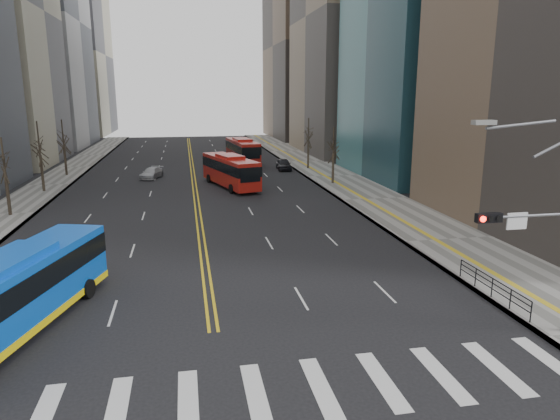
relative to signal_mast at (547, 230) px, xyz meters
name	(u,v)px	position (x,y,z in m)	size (l,w,h in m)	color
ground	(222,398)	(-13.77, -2.00, -4.86)	(220.00, 220.00, 0.00)	black
sidewalk_right	(333,176)	(3.73, 43.00, -4.78)	(7.00, 130.00, 0.15)	slate
sidewalk_left	(49,185)	(-30.27, 43.00, -4.78)	(5.00, 130.00, 0.15)	slate
crosswalk	(222,398)	(-13.77, -2.00, -4.85)	(26.70, 4.00, 0.01)	silver
centerline	(192,169)	(-13.77, 53.00, -4.85)	(0.55, 100.00, 0.01)	gold
office_towers	(185,4)	(-13.64, 66.51, 19.07)	(83.00, 134.00, 58.00)	#959598
signal_mast	(547,230)	(0.00, 0.00, 0.00)	(5.37, 0.37, 9.39)	gray
pedestrian_railing	(492,284)	(0.53, 4.00, -4.03)	(0.06, 6.06, 1.02)	black
street_trees	(119,152)	(-20.94, 32.55, 0.02)	(35.20, 47.20, 7.60)	#2E251C
blue_bus	(14,292)	(-22.31, 4.70, -2.96)	(6.14, 12.72, 3.62)	blue
red_bus_near	(230,169)	(-9.73, 38.39, -2.82)	(5.72, 11.89, 3.67)	#AF1A12
red_bus_far	(242,150)	(-6.17, 57.17, -2.74)	(4.03, 12.33, 3.82)	#AF1A12
car_white	(11,266)	(-24.80, 12.07, -4.13)	(1.53, 4.40, 1.45)	silver
car_dark_mid	(284,164)	(-1.27, 49.98, -4.09)	(1.81, 4.51, 1.54)	black
car_silver	(151,173)	(-18.92, 46.15, -4.20)	(1.84, 4.54, 1.32)	#A9AAAF
car_dark_far	(251,145)	(-1.94, 78.83, -4.21)	(2.16, 4.67, 1.30)	black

